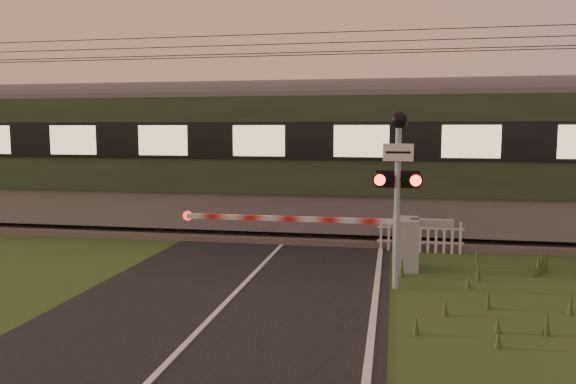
# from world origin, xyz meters

# --- Properties ---
(ground) EXTENTS (160.00, 160.00, 0.00)m
(ground) POSITION_xyz_m (0.00, 0.00, 0.00)
(ground) COLOR #314A1C
(ground) RESTS_ON ground
(road) EXTENTS (6.00, 140.00, 0.03)m
(road) POSITION_xyz_m (0.02, -0.23, 0.01)
(road) COLOR black
(road) RESTS_ON ground
(track_bed) EXTENTS (140.00, 3.40, 0.39)m
(track_bed) POSITION_xyz_m (0.00, 6.50, 0.07)
(track_bed) COLOR #47423D
(track_bed) RESTS_ON ground
(overhead_wires) EXTENTS (120.00, 0.62, 0.62)m
(overhead_wires) POSITION_xyz_m (0.00, 6.50, 5.72)
(overhead_wires) COLOR black
(overhead_wires) RESTS_ON ground
(boom_gate) EXTENTS (6.55, 0.92, 1.22)m
(boom_gate) POSITION_xyz_m (3.09, 2.77, 0.66)
(boom_gate) COLOR gray
(boom_gate) RESTS_ON ground
(crossing_signal) EXTENTS (0.92, 0.37, 3.62)m
(crossing_signal) POSITION_xyz_m (3.13, 1.07, 2.49)
(crossing_signal) COLOR gray
(crossing_signal) RESTS_ON ground
(picket_fence) EXTENTS (2.26, 0.07, 0.84)m
(picket_fence) POSITION_xyz_m (3.78, 4.60, 0.42)
(picket_fence) COLOR silver
(picket_fence) RESTS_ON ground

